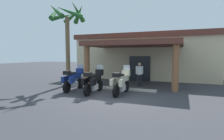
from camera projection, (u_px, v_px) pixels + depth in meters
ground_plane at (110, 98)px, 9.33m from camera, size 80.00×80.00×0.00m
motel_building at (147, 56)px, 18.41m from camera, size 12.99×11.06×4.13m
motorcycle_blue at (74, 79)px, 11.18m from camera, size 0.72×2.21×1.61m
motorcycle_black at (94, 81)px, 10.34m from camera, size 0.71×2.21×1.61m
motorcycle_cream at (121, 82)px, 10.07m from camera, size 0.72×2.21×1.61m
pedestrian at (139, 73)px, 12.71m from camera, size 0.47×0.32×1.67m
palm_tree_roadside at (68, 22)px, 13.06m from camera, size 2.76×2.73×5.92m
curb_strip at (105, 88)px, 11.92m from camera, size 6.66×0.36×0.12m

